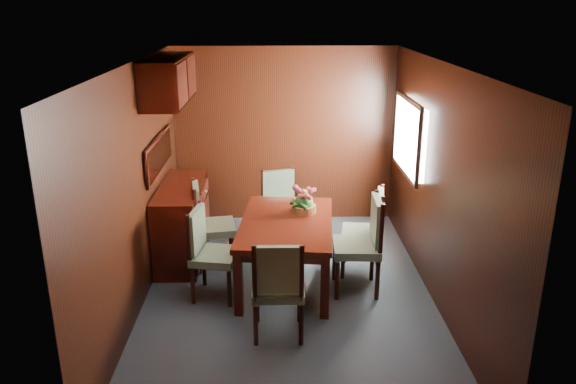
{
  "coord_description": "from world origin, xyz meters",
  "views": [
    {
      "loc": [
        -0.14,
        -5.27,
        2.95
      ],
      "look_at": [
        0.0,
        0.3,
        1.05
      ],
      "focal_mm": 35.0,
      "sensor_mm": 36.0,
      "label": 1
    }
  ],
  "objects_px": {
    "dining_table": "(286,230)",
    "chair_left_near": "(208,248)",
    "flower_centerpiece": "(304,200)",
    "chair_right_near": "(364,239)",
    "chair_head": "(278,284)",
    "sideboard": "(182,221)"
  },
  "relations": [
    {
      "from": "dining_table",
      "to": "chair_left_near",
      "type": "height_order",
      "value": "chair_left_near"
    },
    {
      "from": "flower_centerpiece",
      "to": "chair_left_near",
      "type": "bearing_deg",
      "value": -152.35
    },
    {
      "from": "dining_table",
      "to": "flower_centerpiece",
      "type": "xyz_separation_m",
      "value": [
        0.2,
        0.26,
        0.24
      ]
    },
    {
      "from": "chair_left_near",
      "to": "chair_right_near",
      "type": "height_order",
      "value": "chair_right_near"
    },
    {
      "from": "chair_left_near",
      "to": "chair_head",
      "type": "height_order",
      "value": "chair_head"
    },
    {
      "from": "chair_head",
      "to": "flower_centerpiece",
      "type": "relative_size",
      "value": 3.34
    },
    {
      "from": "sideboard",
      "to": "chair_left_near",
      "type": "bearing_deg",
      "value": -66.9
    },
    {
      "from": "sideboard",
      "to": "chair_head",
      "type": "xyz_separation_m",
      "value": [
        1.13,
        -1.79,
        0.1
      ]
    },
    {
      "from": "sideboard",
      "to": "chair_head",
      "type": "relative_size",
      "value": 1.42
    },
    {
      "from": "chair_left_near",
      "to": "chair_head",
      "type": "relative_size",
      "value": 0.99
    },
    {
      "from": "sideboard",
      "to": "flower_centerpiece",
      "type": "xyz_separation_m",
      "value": [
        1.43,
        -0.44,
        0.42
      ]
    },
    {
      "from": "chair_right_near",
      "to": "chair_left_near",
      "type": "bearing_deg",
      "value": 95.14
    },
    {
      "from": "chair_right_near",
      "to": "flower_centerpiece",
      "type": "height_order",
      "value": "chair_right_near"
    },
    {
      "from": "sideboard",
      "to": "chair_right_near",
      "type": "relative_size",
      "value": 1.32
    },
    {
      "from": "dining_table",
      "to": "chair_right_near",
      "type": "distance_m",
      "value": 0.84
    },
    {
      "from": "chair_right_near",
      "to": "flower_centerpiece",
      "type": "xyz_separation_m",
      "value": [
        -0.61,
        0.45,
        0.28
      ]
    },
    {
      "from": "chair_right_near",
      "to": "chair_head",
      "type": "height_order",
      "value": "chair_right_near"
    },
    {
      "from": "chair_left_near",
      "to": "flower_centerpiece",
      "type": "distance_m",
      "value": 1.19
    },
    {
      "from": "chair_head",
      "to": "flower_centerpiece",
      "type": "bearing_deg",
      "value": 77.87
    },
    {
      "from": "dining_table",
      "to": "chair_head",
      "type": "distance_m",
      "value": 1.09
    },
    {
      "from": "flower_centerpiece",
      "to": "chair_head",
      "type": "bearing_deg",
      "value": -102.44
    },
    {
      "from": "chair_left_near",
      "to": "flower_centerpiece",
      "type": "relative_size",
      "value": 3.3
    }
  ]
}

